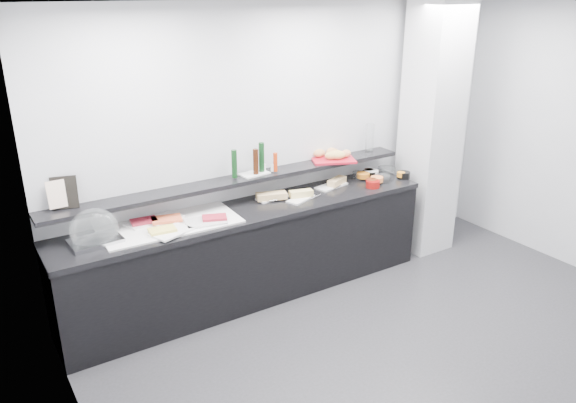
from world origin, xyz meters
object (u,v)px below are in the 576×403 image
bread_tray (333,160)px  condiment_tray (254,174)px  carafe (370,138)px  framed_print (64,192)px  sandwich_plate_mid (301,199)px  cloche_base (96,241)px

bread_tray → condiment_tray: bearing=-159.0°
carafe → framed_print: bearing=179.3°
condiment_tray → carafe: (1.41, 0.02, 0.14)m
sandwich_plate_mid → carafe: carafe is taller
condiment_tray → bread_tray: 0.89m
bread_tray → carafe: 0.54m
cloche_base → carafe: (2.96, 0.21, 0.38)m
cloche_base → bread_tray: bearing=0.3°
sandwich_plate_mid → condiment_tray: size_ratio=1.12×
framed_print → carafe: (3.09, -0.04, 0.02)m
sandwich_plate_mid → framed_print: (-2.05, 0.30, 0.37)m
sandwich_plate_mid → framed_print: 2.10m
framed_print → condiment_tray: bearing=13.4°
cloche_base → sandwich_plate_mid: size_ratio=1.29×
carafe → condiment_tray: bearing=-179.3°
cloche_base → carafe: carafe is taller
condiment_tray → cloche_base: bearing=-179.5°
cloche_base → framed_print: size_ratio=1.51×
cloche_base → framed_print: bearing=114.2°
sandwich_plate_mid → carafe: bearing=-7.1°
cloche_base → sandwich_plate_mid: 1.91m
cloche_base → carafe: 2.99m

